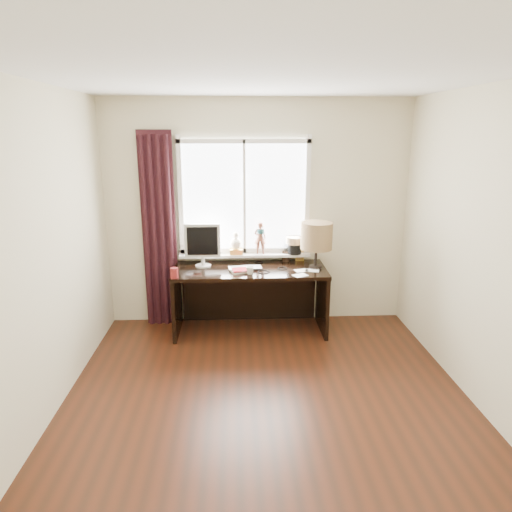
{
  "coord_description": "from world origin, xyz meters",
  "views": [
    {
      "loc": [
        -0.26,
        -3.24,
        2.24
      ],
      "look_at": [
        -0.05,
        1.25,
        1.0
      ],
      "focal_mm": 32.0,
      "sensor_mm": 36.0,
      "label": 1
    }
  ],
  "objects_px": {
    "red_cup": "(174,273)",
    "table_lamp": "(317,236)",
    "desk": "(250,286)",
    "laptop": "(245,268)",
    "mug": "(250,270)",
    "monitor": "(203,243)"
  },
  "relations": [
    {
      "from": "mug",
      "to": "red_cup",
      "type": "distance_m",
      "value": 0.8
    },
    {
      "from": "table_lamp",
      "to": "desk",
      "type": "bearing_deg",
      "value": 171.84
    },
    {
      "from": "red_cup",
      "to": "monitor",
      "type": "xyz_separation_m",
      "value": [
        0.27,
        0.41,
        0.22
      ]
    },
    {
      "from": "laptop",
      "to": "table_lamp",
      "type": "bearing_deg",
      "value": -4.03
    },
    {
      "from": "desk",
      "to": "laptop",
      "type": "bearing_deg",
      "value": -112.4
    },
    {
      "from": "desk",
      "to": "red_cup",
      "type": "bearing_deg",
      "value": -153.98
    },
    {
      "from": "laptop",
      "to": "table_lamp",
      "type": "relative_size",
      "value": 0.71
    },
    {
      "from": "laptop",
      "to": "table_lamp",
      "type": "distance_m",
      "value": 0.86
    },
    {
      "from": "red_cup",
      "to": "table_lamp",
      "type": "height_order",
      "value": "table_lamp"
    },
    {
      "from": "laptop",
      "to": "desk",
      "type": "height_order",
      "value": "laptop"
    },
    {
      "from": "red_cup",
      "to": "table_lamp",
      "type": "bearing_deg",
      "value": 10.52
    },
    {
      "from": "laptop",
      "to": "mug",
      "type": "xyz_separation_m",
      "value": [
        0.05,
        -0.17,
        0.03
      ]
    },
    {
      "from": "red_cup",
      "to": "monitor",
      "type": "distance_m",
      "value": 0.54
    },
    {
      "from": "red_cup",
      "to": "table_lamp",
      "type": "relative_size",
      "value": 0.21
    },
    {
      "from": "red_cup",
      "to": "desk",
      "type": "height_order",
      "value": "red_cup"
    },
    {
      "from": "mug",
      "to": "red_cup",
      "type": "bearing_deg",
      "value": -173.37
    },
    {
      "from": "laptop",
      "to": "mug",
      "type": "distance_m",
      "value": 0.18
    },
    {
      "from": "laptop",
      "to": "monitor",
      "type": "distance_m",
      "value": 0.56
    },
    {
      "from": "desk",
      "to": "table_lamp",
      "type": "height_order",
      "value": "table_lamp"
    },
    {
      "from": "mug",
      "to": "table_lamp",
      "type": "relative_size",
      "value": 0.17
    },
    {
      "from": "table_lamp",
      "to": "red_cup",
      "type": "bearing_deg",
      "value": -169.48
    },
    {
      "from": "red_cup",
      "to": "desk",
      "type": "distance_m",
      "value": 0.94
    }
  ]
}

